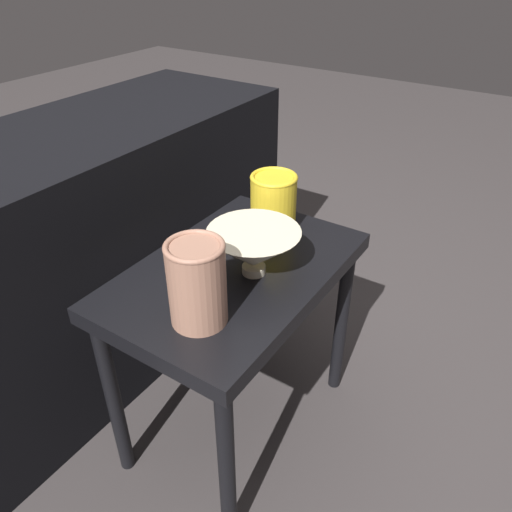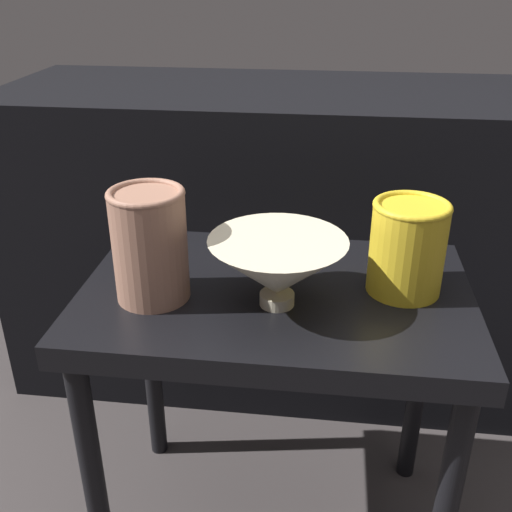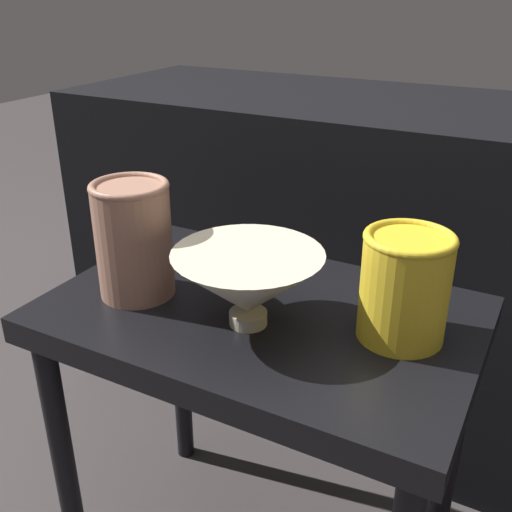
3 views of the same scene
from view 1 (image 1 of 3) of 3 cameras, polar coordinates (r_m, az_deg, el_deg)
The scene contains 6 objects.
ground_plane at distance 1.51m, azimuth -1.91°, elevation -18.23°, with size 8.00×8.00×0.00m, color #383333.
table at distance 1.19m, azimuth -2.32°, elevation -4.26°, with size 0.62×0.40×0.54m.
couch_backdrop at distance 1.57m, azimuth -19.02°, elevation 0.18°, with size 1.39×0.50×0.74m.
bowl at distance 1.09m, azimuth -0.26°, elevation 0.79°, with size 0.21×0.21×0.11m.
vase_textured_left at distance 0.95m, azimuth -6.76°, elevation -2.99°, with size 0.11×0.11×0.18m.
vase_colorful_right at distance 1.26m, azimuth 2.01°, elevation 6.23°, with size 0.12×0.12×0.15m.
Camera 1 is at (-0.76, -0.56, 1.18)m, focal length 35.00 mm.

